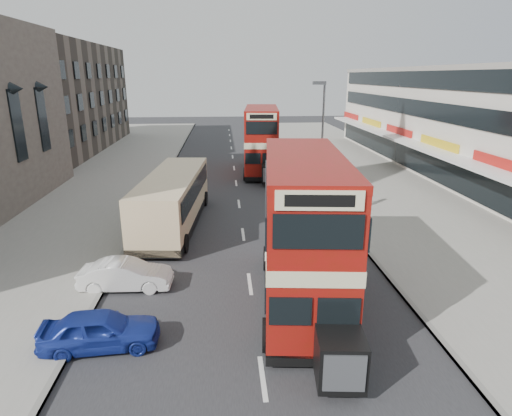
# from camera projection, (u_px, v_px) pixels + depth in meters

# --- Properties ---
(ground) EXTENTS (160.00, 160.00, 0.00)m
(ground) POSITION_uv_depth(u_px,v_px,m) (253.00, 308.00, 16.50)
(ground) COLOR #28282B
(ground) RESTS_ON ground
(road_surface) EXTENTS (12.00, 90.00, 0.01)m
(road_surface) POSITION_uv_depth(u_px,v_px,m) (236.00, 183.00, 35.55)
(road_surface) COLOR #28282B
(road_surface) RESTS_ON ground
(pavement_right) EXTENTS (12.00, 90.00, 0.15)m
(pavement_right) POSITION_uv_depth(u_px,v_px,m) (378.00, 180.00, 36.40)
(pavement_right) COLOR gray
(pavement_right) RESTS_ON ground
(pavement_left) EXTENTS (12.00, 90.00, 0.15)m
(pavement_left) POSITION_uv_depth(u_px,v_px,m) (87.00, 185.00, 34.65)
(pavement_left) COLOR gray
(pavement_left) RESTS_ON ground
(kerb_left) EXTENTS (0.20, 90.00, 0.16)m
(kerb_left) POSITION_uv_depth(u_px,v_px,m) (161.00, 184.00, 35.08)
(kerb_left) COLOR gray
(kerb_left) RESTS_ON ground
(kerb_right) EXTENTS (0.20, 90.00, 0.16)m
(kerb_right) POSITION_uv_depth(u_px,v_px,m) (309.00, 181.00, 35.97)
(kerb_right) COLOR gray
(kerb_right) RESTS_ON ground
(brick_terrace) EXTENTS (14.00, 28.00, 12.00)m
(brick_terrace) POSITION_uv_depth(u_px,v_px,m) (39.00, 98.00, 49.30)
(brick_terrace) COLOR #66594C
(brick_terrace) RESTS_ON ground
(commercial_row) EXTENTS (9.90, 46.20, 9.30)m
(commercial_row) POSITION_uv_depth(u_px,v_px,m) (463.00, 121.00, 37.52)
(commercial_row) COLOR beige
(commercial_row) RESTS_ON ground
(street_lamp) EXTENTS (1.00, 0.20, 8.12)m
(street_lamp) POSITION_uv_depth(u_px,v_px,m) (322.00, 127.00, 32.70)
(street_lamp) COLOR slate
(street_lamp) RESTS_ON ground
(bus_main) EXTENTS (3.66, 10.39, 5.60)m
(bus_main) POSITION_uv_depth(u_px,v_px,m) (303.00, 231.00, 16.16)
(bus_main) COLOR black
(bus_main) RESTS_ON ground
(bus_second) EXTENTS (3.58, 10.43, 5.64)m
(bus_second) POSITION_uv_depth(u_px,v_px,m) (262.00, 140.00, 38.61)
(bus_second) COLOR black
(bus_second) RESTS_ON ground
(coach) EXTENTS (3.63, 10.98, 2.86)m
(coach) POSITION_uv_depth(u_px,v_px,m) (173.00, 198.00, 25.10)
(coach) COLOR black
(coach) RESTS_ON ground
(car_left_near) EXTENTS (3.90, 1.82, 1.29)m
(car_left_near) POSITION_uv_depth(u_px,v_px,m) (100.00, 330.00, 13.95)
(car_left_near) COLOR #1B3099
(car_left_near) RESTS_ON ground
(car_left_front) EXTENTS (3.82, 1.46, 1.24)m
(car_left_front) POSITION_uv_depth(u_px,v_px,m) (126.00, 275.00, 17.84)
(car_left_front) COLOR white
(car_left_front) RESTS_ON ground
(car_right_a) EXTENTS (4.62, 2.01, 1.32)m
(car_right_a) POSITION_uv_depth(u_px,v_px,m) (299.00, 185.00, 32.38)
(car_right_a) COLOR maroon
(car_right_a) RESTS_ON ground
(car_right_b) EXTENTS (4.78, 2.51, 1.28)m
(car_right_b) POSITION_uv_depth(u_px,v_px,m) (300.00, 171.00, 37.11)
(car_right_b) COLOR #C16B13
(car_right_b) RESTS_ON ground
(pedestrian_near) EXTENTS (0.81, 0.69, 1.87)m
(pedestrian_near) POSITION_uv_depth(u_px,v_px,m) (361.00, 193.00, 28.41)
(pedestrian_near) COLOR gray
(pedestrian_near) RESTS_ON pavement_right
(cyclist) EXTENTS (0.63, 1.72, 1.95)m
(cyclist) POSITION_uv_depth(u_px,v_px,m) (292.00, 175.00, 35.57)
(cyclist) COLOR gray
(cyclist) RESTS_ON ground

